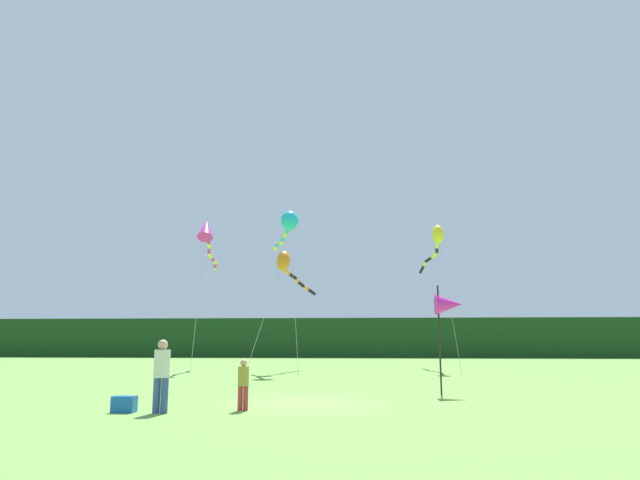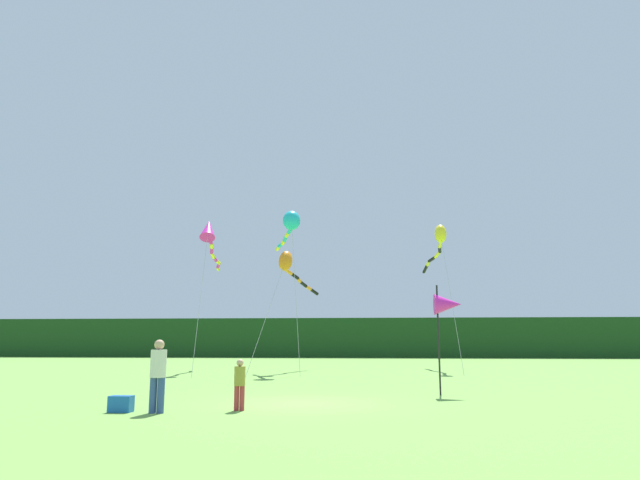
# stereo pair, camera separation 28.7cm
# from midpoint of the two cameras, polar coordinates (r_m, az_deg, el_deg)

# --- Properties ---
(ground_plane) EXTENTS (120.00, 120.00, 0.00)m
(ground_plane) POSITION_cam_midpoint_polar(r_m,az_deg,el_deg) (16.80, -1.32, -16.13)
(ground_plane) COLOR #6B9E42
(distant_treeline) EXTENTS (108.00, 2.21, 4.15)m
(distant_treeline) POSITION_cam_midpoint_polar(r_m,az_deg,el_deg) (61.64, 3.29, -9.79)
(distant_treeline) COLOR #193D19
(distant_treeline) RESTS_ON ground
(person_adult) EXTENTS (0.39, 0.39, 1.79)m
(person_adult) POSITION_cam_midpoint_polar(r_m,az_deg,el_deg) (15.05, -15.44, -12.65)
(person_adult) COLOR #334C8C
(person_adult) RESTS_ON ground
(person_child) EXTENTS (0.28, 0.28, 1.29)m
(person_child) POSITION_cam_midpoint_polar(r_m,az_deg,el_deg) (15.19, -7.53, -13.95)
(person_child) COLOR #B23338
(person_child) RESTS_ON ground
(cooler_box) EXTENTS (0.57, 0.34, 0.40)m
(cooler_box) POSITION_cam_midpoint_polar(r_m,az_deg,el_deg) (15.58, -18.87, -15.34)
(cooler_box) COLOR #1959B2
(cooler_box) RESTS_ON ground
(banner_flag_pole) EXTENTS (0.90, 0.70, 3.63)m
(banner_flag_pole) POSITION_cam_midpoint_polar(r_m,az_deg,el_deg) (19.79, 13.11, -6.42)
(banner_flag_pole) COLOR black
(banner_flag_pole) RESTS_ON ground
(kite_magenta) EXTENTS (1.65, 9.92, 9.04)m
(kite_magenta) POSITION_cam_midpoint_polar(r_m,az_deg,el_deg) (34.36, -10.84, 0.59)
(kite_magenta) COLOR #B2B2B2
(kite_magenta) RESTS_ON ground
(kite_yellow) EXTENTS (0.95, 10.81, 8.86)m
(kite_yellow) POSITION_cam_midpoint_polar(r_m,az_deg,el_deg) (35.99, 12.07, -0.05)
(kite_yellow) COLOR #B2B2B2
(kite_yellow) RESTS_ON ground
(kite_orange) EXTENTS (2.82, 9.18, 7.07)m
(kite_orange) POSITION_cam_midpoint_polar(r_m,az_deg,el_deg) (33.39, -2.91, -2.58)
(kite_orange) COLOR #B2B2B2
(kite_orange) RESTS_ON ground
(kite_cyan) EXTENTS (2.27, 5.65, 9.07)m
(kite_cyan) POSITION_cam_midpoint_polar(r_m,az_deg,el_deg) (32.11, -2.72, 1.70)
(kite_cyan) COLOR #B2B2B2
(kite_cyan) RESTS_ON ground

